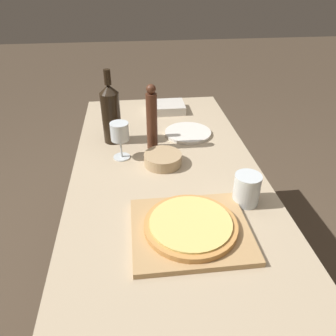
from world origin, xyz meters
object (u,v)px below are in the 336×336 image
object	(u,v)px
pepper_mill	(152,119)
wine_glass	(120,133)
small_bowl	(163,159)
wine_bottle	(111,113)
pizza	(191,225)

from	to	relation	value
pepper_mill	wine_glass	size ratio (longest dim) A/B	1.81
small_bowl	wine_bottle	bearing A→B (deg)	132.02
pizza	small_bowl	xyz separation A→B (m)	(-0.04, 0.39, -0.01)
pizza	small_bowl	world-z (taller)	small_bowl
wine_glass	wine_bottle	bearing A→B (deg)	103.76
pizza	pepper_mill	size ratio (longest dim) A/B	0.99
wine_bottle	pepper_mill	world-z (taller)	wine_bottle
pepper_mill	small_bowl	xyz separation A→B (m)	(0.03, -0.14, -0.11)
pepper_mill	wine_glass	world-z (taller)	pepper_mill
wine_bottle	small_bowl	world-z (taller)	wine_bottle
pizza	wine_glass	xyz separation A→B (m)	(-0.20, 0.46, 0.08)
pizza	small_bowl	distance (m)	0.39
pepper_mill	small_bowl	world-z (taller)	pepper_mill
pizza	pepper_mill	world-z (taller)	pepper_mill
wine_bottle	pepper_mill	bearing A→B (deg)	-25.36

